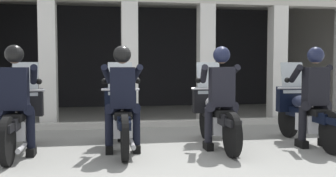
# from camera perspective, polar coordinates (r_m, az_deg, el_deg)

# --- Properties ---
(ground_plane) EXTENTS (80.00, 80.00, 0.00)m
(ground_plane) POSITION_cam_1_polar(r_m,az_deg,el_deg) (9.13, -2.90, -4.71)
(ground_plane) COLOR gray
(station_building) EXTENTS (9.72, 4.29, 3.25)m
(station_building) POSITION_cam_1_polar(r_m,az_deg,el_deg) (10.79, -1.80, 7.38)
(station_building) COLOR black
(station_building) RESTS_ON ground
(kerb_strip) EXTENTS (9.22, 0.24, 0.12)m
(kerb_strip) POSITION_cam_1_polar(r_m,az_deg,el_deg) (8.30, 0.61, -5.12)
(kerb_strip) COLOR #B7B5AD
(kerb_strip) RESTS_ON ground
(motorcycle_far_left) EXTENTS (0.62, 2.04, 1.35)m
(motorcycle_far_left) POSITION_cam_1_polar(r_m,az_deg,el_deg) (6.22, -20.79, -4.16)
(motorcycle_far_left) COLOR black
(motorcycle_far_left) RESTS_ON ground
(police_officer_far_left) EXTENTS (0.63, 0.61, 1.58)m
(police_officer_far_left) POSITION_cam_1_polar(r_m,az_deg,el_deg) (5.90, -21.44, -0.31)
(police_officer_far_left) COLOR black
(police_officer_far_left) RESTS_ON ground
(motorcycle_center_left) EXTENTS (0.62, 2.04, 1.35)m
(motorcycle_center_left) POSITION_cam_1_polar(r_m,az_deg,el_deg) (6.09, -6.78, -4.12)
(motorcycle_center_left) COLOR black
(motorcycle_center_left) RESTS_ON ground
(police_officer_center_left) EXTENTS (0.63, 0.61, 1.58)m
(police_officer_center_left) POSITION_cam_1_polar(r_m,az_deg,el_deg) (5.77, -6.69, -0.18)
(police_officer_center_left) COLOR black
(police_officer_center_left) RESTS_ON ground
(motorcycle_center_right) EXTENTS (0.62, 2.04, 1.35)m
(motorcycle_center_right) POSITION_cam_1_polar(r_m,az_deg,el_deg) (6.33, 6.99, -3.83)
(motorcycle_center_right) COLOR black
(motorcycle_center_right) RESTS_ON ground
(police_officer_center_right) EXTENTS (0.63, 0.61, 1.58)m
(police_officer_center_right) POSITION_cam_1_polar(r_m,az_deg,el_deg) (6.02, 7.77, -0.03)
(police_officer_center_right) COLOR black
(police_officer_center_right) RESTS_ON ground
(motorcycle_far_right) EXTENTS (0.62, 2.04, 1.35)m
(motorcycle_far_right) POSITION_cam_1_polar(r_m,az_deg,el_deg) (6.84, 19.37, -3.46)
(motorcycle_far_right) COLOR black
(motorcycle_far_right) RESTS_ON ground
(police_officer_far_right) EXTENTS (0.63, 0.61, 1.58)m
(police_officer_far_right) POSITION_cam_1_polar(r_m,az_deg,el_deg) (6.55, 20.63, 0.06)
(police_officer_far_right) COLOR black
(police_officer_far_right) RESTS_ON ground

